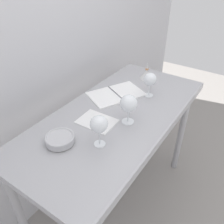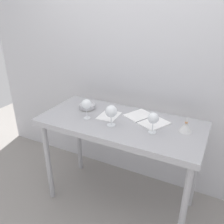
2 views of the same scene
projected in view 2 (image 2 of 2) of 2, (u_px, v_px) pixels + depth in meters
name	position (u px, v px, depth m)	size (l,w,h in m)	color
ground_plane	(119.00, 200.00, 2.38)	(6.00, 6.00, 0.00)	gray
back_wall	(143.00, 63.00, 2.23)	(3.80, 0.04, 2.60)	silver
steel_counter	(120.00, 132.00, 2.04)	(1.40, 0.65, 0.90)	#A4A4A9
wine_glass_near_left	(86.00, 105.00, 2.00)	(0.09, 0.09, 0.18)	white
wine_glass_near_right	(153.00, 119.00, 1.77)	(0.09, 0.09, 0.17)	white
wine_glass_near_center	(111.00, 112.00, 1.88)	(0.10, 0.10, 0.18)	white
open_notebook	(146.00, 119.00, 2.03)	(0.43, 0.37, 0.01)	white
tasting_sheet_upper	(109.00, 115.00, 2.10)	(0.16, 0.22, 0.00)	white
tasting_bowl	(87.00, 106.00, 2.23)	(0.15, 0.15, 0.05)	#DBCC66
decanter_funnel	(186.00, 127.00, 1.83)	(0.10, 0.10, 0.13)	silver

